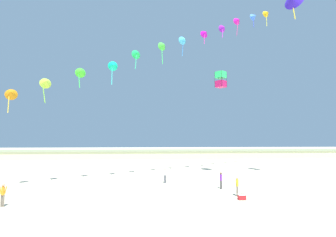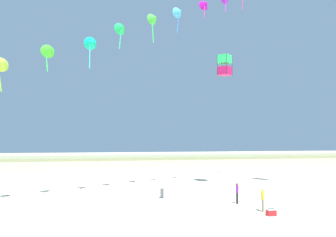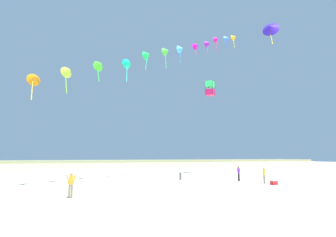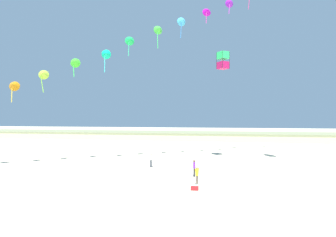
{
  "view_description": "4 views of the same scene",
  "coord_description": "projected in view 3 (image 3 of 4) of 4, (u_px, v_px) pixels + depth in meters",
  "views": [
    {
      "loc": [
        -2.68,
        -15.78,
        4.73
      ],
      "look_at": [
        -0.67,
        9.76,
        6.66
      ],
      "focal_mm": 28.0,
      "sensor_mm": 36.0,
      "label": 1
    },
    {
      "loc": [
        -6.61,
        -16.47,
        4.77
      ],
      "look_at": [
        -0.07,
        13.22,
        6.59
      ],
      "focal_mm": 38.0,
      "sensor_mm": 36.0,
      "label": 2
    },
    {
      "loc": [
        -13.84,
        -13.95,
        2.48
      ],
      "look_at": [
        -1.54,
        13.92,
        6.97
      ],
      "focal_mm": 28.0,
      "sensor_mm": 36.0,
      "label": 3
    },
    {
      "loc": [
        6.12,
        -15.39,
        5.48
      ],
      "look_at": [
        1.27,
        11.43,
        5.32
      ],
      "focal_mm": 28.0,
      "sensor_mm": 36.0,
      "label": 4
    }
  ],
  "objects": [
    {
      "name": "ground_plane",
      "position": [
        271.0,
        194.0,
        17.79
      ],
      "size": [
        240.0,
        240.0,
        0.0
      ],
      "primitive_type": "plane",
      "color": "beige"
    },
    {
      "name": "dune_ridge",
      "position": [
        114.0,
        164.0,
        62.42
      ],
      "size": [
        120.0,
        13.89,
        1.75
      ],
      "color": "beige",
      "rests_on": "ground"
    },
    {
      "name": "person_near_left",
      "position": [
        239.0,
        172.0,
        27.42
      ],
      "size": [
        0.21,
        0.54,
        1.53
      ],
      "color": "black",
      "rests_on": "ground"
    },
    {
      "name": "person_near_right",
      "position": [
        180.0,
        171.0,
        28.73
      ],
      "size": [
        0.55,
        0.22,
        1.59
      ],
      "color": "#474C56",
      "rests_on": "ground"
    },
    {
      "name": "person_mid_center",
      "position": [
        264.0,
        174.0,
        24.77
      ],
      "size": [
        0.34,
        0.52,
        1.58
      ],
      "color": "#726656",
      "rests_on": "ground"
    },
    {
      "name": "person_far_left",
      "position": [
        71.0,
        183.0,
        16.06
      ],
      "size": [
        0.56,
        0.22,
        1.59
      ],
      "color": "#726656",
      "rests_on": "ground"
    },
    {
      "name": "kite_banner_string",
      "position": [
        166.0,
        52.0,
        34.34
      ],
      "size": [
        36.17,
        17.62,
        25.54
      ],
      "color": "#D13F38"
    },
    {
      "name": "large_kite_low_lead",
      "position": [
        270.0,
        28.0,
        38.62
      ],
      "size": [
        2.61,
        2.79,
        3.84
      ],
      "color": "#3B1FCB"
    },
    {
      "name": "large_kite_mid_trail",
      "position": [
        210.0,
        88.0,
        38.75
      ],
      "size": [
        1.63,
        1.63,
        2.11
      ],
      "color": "#C11857"
    },
    {
      "name": "beach_cooler",
      "position": [
        274.0,
        183.0,
        23.5
      ],
      "size": [
        0.58,
        0.41,
        0.46
      ],
      "color": "red",
      "rests_on": "ground"
    }
  ]
}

